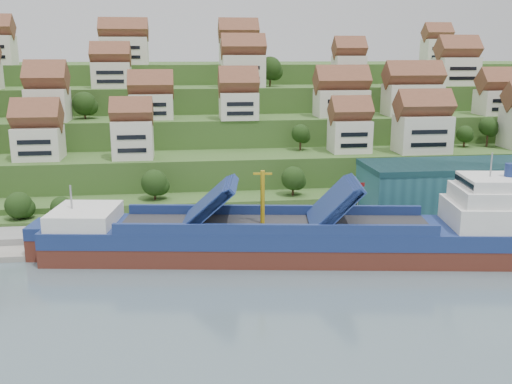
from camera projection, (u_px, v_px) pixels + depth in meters
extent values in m
plane|color=slate|center=(274.00, 255.00, 100.00)|extent=(300.00, 300.00, 0.00)
cube|color=gray|center=(359.00, 220.00, 116.72)|extent=(180.00, 14.00, 2.20)
cube|color=#2D4C1E|center=(231.00, 157.00, 182.36)|extent=(260.00, 128.00, 4.00)
cube|color=#2D4C1E|center=(230.00, 144.00, 186.35)|extent=(260.00, 118.00, 11.00)
cube|color=#2D4C1E|center=(228.00, 130.00, 193.22)|extent=(260.00, 102.00, 18.00)
cube|color=#2D4C1E|center=(226.00, 117.00, 200.10)|extent=(260.00, 86.00, 25.00)
cube|color=#2D4C1E|center=(223.00, 106.00, 208.05)|extent=(260.00, 68.00, 31.00)
cube|color=silver|center=(39.00, 143.00, 128.70)|extent=(10.15, 8.57, 7.28)
cube|color=silver|center=(133.00, 140.00, 129.32)|extent=(9.00, 7.03, 8.65)
cube|color=silver|center=(350.00, 136.00, 138.15)|extent=(9.28, 7.73, 7.69)
cube|color=silver|center=(422.00, 134.00, 137.40)|extent=(12.50, 8.26, 8.88)
cube|color=silver|center=(48.00, 105.00, 140.20)|extent=(9.60, 8.98, 8.00)
cube|color=silver|center=(152.00, 106.00, 145.70)|extent=(10.85, 7.90, 6.35)
cube|color=silver|center=(239.00, 106.00, 144.90)|extent=(9.48, 8.56, 6.77)
cube|color=silver|center=(341.00, 103.00, 151.22)|extent=(13.53, 8.36, 7.02)
cube|color=silver|center=(412.00, 100.00, 153.95)|extent=(14.81, 8.18, 8.28)
cube|color=silver|center=(497.00, 102.00, 155.66)|extent=(10.48, 8.04, 6.62)
cube|color=silver|center=(112.00, 75.00, 157.78)|extent=(10.34, 7.30, 6.99)
cube|color=silver|center=(243.00, 71.00, 161.05)|extent=(11.86, 7.79, 8.87)
cube|color=silver|center=(349.00, 71.00, 163.09)|extent=(8.60, 7.14, 8.67)
cube|color=silver|center=(456.00, 71.00, 170.08)|extent=(11.70, 8.47, 8.15)
cube|color=silver|center=(125.00, 51.00, 172.35)|extent=(13.94, 7.51, 8.09)
cube|color=silver|center=(239.00, 52.00, 177.55)|extent=(11.74, 8.15, 7.78)
cube|color=silver|center=(436.00, 51.00, 190.54)|extent=(8.70, 7.05, 7.92)
ellipsoid|color=#1F3C14|center=(293.00, 178.00, 124.35)|extent=(5.19, 5.19, 5.19)
ellipsoid|color=#1F3C14|center=(154.00, 183.00, 120.77)|extent=(5.61, 5.61, 5.61)
ellipsoid|color=#1F3C14|center=(465.00, 134.00, 145.22)|extent=(4.28, 4.28, 4.28)
ellipsoid|color=#1F3C14|center=(488.00, 126.00, 145.56)|extent=(4.80, 4.80, 4.80)
ellipsoid|color=#1F3C14|center=(300.00, 133.00, 140.16)|extent=(4.48, 4.48, 4.48)
ellipsoid|color=#1F3C14|center=(401.00, 95.00, 157.88)|extent=(5.37, 5.37, 5.37)
ellipsoid|color=#1F3C14|center=(35.00, 104.00, 145.37)|extent=(6.28, 6.28, 6.28)
ellipsoid|color=#1F3C14|center=(84.00, 104.00, 145.59)|extent=(6.03, 6.03, 6.03)
ellipsoid|color=#1F3C14|center=(270.00, 68.00, 164.69)|extent=(6.67, 6.67, 6.67)
ellipsoid|color=#1F3C14|center=(354.00, 70.00, 170.72)|extent=(5.30, 5.30, 5.30)
ellipsoid|color=#1F3C14|center=(354.00, 71.00, 168.82)|extent=(4.50, 4.50, 4.50)
ellipsoid|color=#1F3C14|center=(19.00, 205.00, 110.98)|extent=(5.27, 5.27, 5.27)
ellipsoid|color=#1F3C14|center=(62.00, 207.00, 112.15)|extent=(4.31, 4.31, 4.31)
cube|color=#255C66|center=(503.00, 185.00, 121.25)|extent=(60.00, 15.00, 10.00)
cylinder|color=gray|center=(358.00, 203.00, 110.44)|extent=(0.16, 0.16, 8.00)
cube|color=maroon|center=(362.00, 185.00, 109.66)|extent=(1.20, 0.05, 0.80)
cube|color=#57251A|center=(287.00, 251.00, 98.69)|extent=(83.18, 24.65, 5.27)
cube|color=navy|center=(287.00, 232.00, 97.85)|extent=(83.20, 24.77, 2.74)
cube|color=silver|center=(85.00, 216.00, 97.82)|extent=(12.20, 13.44, 2.74)
cube|color=#262628|center=(275.00, 224.00, 97.56)|extent=(53.71, 18.41, 0.32)
cube|color=navy|center=(207.00, 204.00, 96.91)|extent=(9.53, 12.67, 7.29)
cube|color=navy|center=(331.00, 204.00, 96.55)|extent=(9.14, 12.62, 7.70)
cylinder|color=gold|center=(263.00, 198.00, 96.50)|extent=(0.84, 0.84, 9.49)
cube|color=silver|center=(486.00, 214.00, 96.48)|extent=(14.28, 13.75, 4.22)
cube|color=silver|center=(488.00, 195.00, 95.68)|extent=(12.01, 12.19, 2.64)
cube|color=silver|center=(490.00, 182.00, 95.15)|extent=(9.74, 10.63, 1.90)
cylinder|color=navy|center=(510.00, 170.00, 94.62)|extent=(1.92, 1.92, 2.32)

